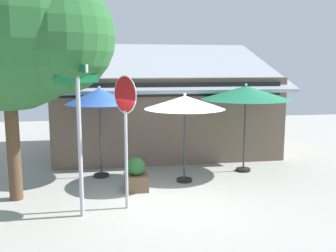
% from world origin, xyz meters
% --- Properties ---
extents(ground_plane, '(28.00, 28.00, 0.10)m').
position_xyz_m(ground_plane, '(0.00, 0.00, -0.05)').
color(ground_plane, '#9E9B93').
extents(cafe_building, '(8.21, 5.41, 4.13)m').
position_xyz_m(cafe_building, '(0.67, 5.45, 1.51)').
color(cafe_building, '#705B4C').
rests_on(cafe_building, ground).
extents(street_sign_post, '(0.85, 0.91, 3.28)m').
position_xyz_m(street_sign_post, '(-2.03, -0.85, 2.01)').
color(street_sign_post, '#A8AAB2').
rests_on(street_sign_post, ground).
extents(stop_sign, '(0.45, 0.72, 3.03)m').
position_xyz_m(stop_sign, '(-1.04, -0.55, 2.14)').
color(stop_sign, '#A8AAB2').
rests_on(stop_sign, ground).
extents(patio_umbrella_royal_blue_left, '(1.95, 1.95, 2.66)m').
position_xyz_m(patio_umbrella_royal_blue_left, '(-1.64, 2.08, 2.35)').
color(patio_umbrella_royal_blue_left, black).
rests_on(patio_umbrella_royal_blue_left, ground).
extents(patio_umbrella_ivory_center, '(2.24, 2.24, 2.49)m').
position_xyz_m(patio_umbrella_ivory_center, '(0.67, 1.23, 2.22)').
color(patio_umbrella_ivory_center, black).
rests_on(patio_umbrella_ivory_center, ground).
extents(patio_umbrella_forest_green_right, '(2.70, 2.70, 2.70)m').
position_xyz_m(patio_umbrella_forest_green_right, '(2.70, 1.98, 2.41)').
color(patio_umbrella_forest_green_right, black).
rests_on(patio_umbrella_forest_green_right, ground).
extents(shade_tree, '(4.61, 4.26, 6.43)m').
position_xyz_m(shade_tree, '(-3.46, 0.38, 4.21)').
color(shade_tree, brown).
rests_on(shade_tree, ground).
extents(sidewalk_planter, '(0.61, 0.61, 0.87)m').
position_xyz_m(sidewalk_planter, '(-0.73, 0.69, 0.38)').
color(sidewalk_planter, brown).
rests_on(sidewalk_planter, ground).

